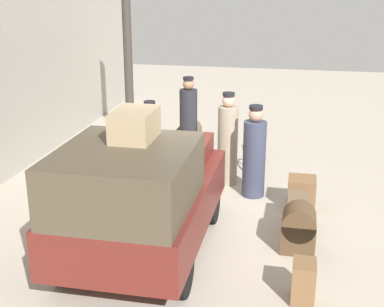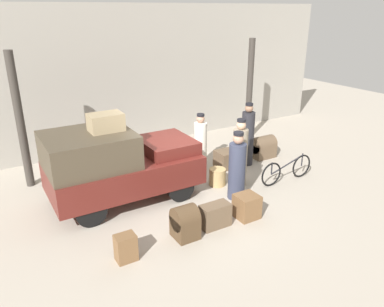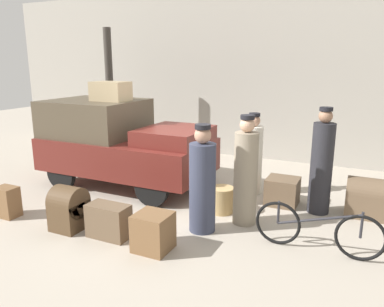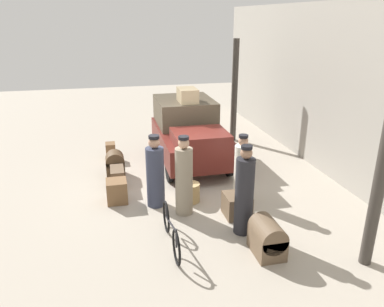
{
  "view_description": "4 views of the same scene",
  "coord_description": "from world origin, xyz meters",
  "px_view_note": "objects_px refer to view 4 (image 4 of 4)",
  "views": [
    {
      "loc": [
        -8.25,
        -1.57,
        3.84
      ],
      "look_at": [
        0.2,
        0.2,
        0.95
      ],
      "focal_mm": 50.0,
      "sensor_mm": 36.0,
      "label": 1
    },
    {
      "loc": [
        -4.27,
        -7.28,
        4.34
      ],
      "look_at": [
        0.2,
        0.2,
        0.95
      ],
      "focal_mm": 35.0,
      "sensor_mm": 36.0,
      "label": 2
    },
    {
      "loc": [
        3.04,
        -5.79,
        2.59
      ],
      "look_at": [
        0.2,
        0.2,
        0.95
      ],
      "focal_mm": 35.0,
      "sensor_mm": 36.0,
      "label": 3
    },
    {
      "loc": [
        8.59,
        -1.75,
        4.12
      ],
      "look_at": [
        0.2,
        0.2,
        0.95
      ],
      "focal_mm": 35.0,
      "sensor_mm": 36.0,
      "label": 4
    }
  ],
  "objects_px": {
    "porter_standing_middle": "(244,194)",
    "porter_with_bicycle": "(155,174)",
    "porter_carrying_trunk": "(184,179)",
    "trunk_barrel_dark": "(267,238)",
    "conductor_in_dark_uniform": "(242,171)",
    "trunk_on_truck_roof": "(188,95)",
    "suitcase_small_leather": "(118,178)",
    "truck": "(189,131)",
    "trunk_large_brown": "(117,191)",
    "wicker_basket": "(191,193)",
    "trunk_umber_medium": "(111,151)",
    "trunk_wicker_pale": "(115,164)",
    "suitcase_tan_flat": "(237,205)",
    "bicycle": "(171,231)"
  },
  "relations": [
    {
      "from": "bicycle",
      "to": "trunk_wicker_pale",
      "type": "bearing_deg",
      "value": -166.2
    },
    {
      "from": "suitcase_small_leather",
      "to": "trunk_on_truck_roof",
      "type": "distance_m",
      "value": 3.15
    },
    {
      "from": "trunk_large_brown",
      "to": "trunk_barrel_dark",
      "type": "relative_size",
      "value": 0.75
    },
    {
      "from": "truck",
      "to": "conductor_in_dark_uniform",
      "type": "distance_m",
      "value": 2.8
    },
    {
      "from": "suitcase_tan_flat",
      "to": "suitcase_small_leather",
      "type": "relative_size",
      "value": 0.89
    },
    {
      "from": "porter_standing_middle",
      "to": "trunk_barrel_dark",
      "type": "bearing_deg",
      "value": 12.57
    },
    {
      "from": "suitcase_tan_flat",
      "to": "trunk_barrel_dark",
      "type": "height_order",
      "value": "trunk_barrel_dark"
    },
    {
      "from": "porter_carrying_trunk",
      "to": "trunk_large_brown",
      "type": "height_order",
      "value": "porter_carrying_trunk"
    },
    {
      "from": "porter_standing_middle",
      "to": "trunk_on_truck_roof",
      "type": "relative_size",
      "value": 2.5
    },
    {
      "from": "suitcase_tan_flat",
      "to": "porter_standing_middle",
      "type": "bearing_deg",
      "value": -9.23
    },
    {
      "from": "truck",
      "to": "conductor_in_dark_uniform",
      "type": "relative_size",
      "value": 2.15
    },
    {
      "from": "porter_carrying_trunk",
      "to": "trunk_on_truck_roof",
      "type": "relative_size",
      "value": 2.41
    },
    {
      "from": "trunk_barrel_dark",
      "to": "suitcase_small_leather",
      "type": "relative_size",
      "value": 1.11
    },
    {
      "from": "suitcase_tan_flat",
      "to": "trunk_umber_medium",
      "type": "bearing_deg",
      "value": -147.88
    },
    {
      "from": "trunk_large_brown",
      "to": "trunk_barrel_dark",
      "type": "bearing_deg",
      "value": 43.73
    },
    {
      "from": "porter_carrying_trunk",
      "to": "trunk_barrel_dark",
      "type": "relative_size",
      "value": 2.5
    },
    {
      "from": "porter_with_bicycle",
      "to": "trunk_barrel_dark",
      "type": "relative_size",
      "value": 2.36
    },
    {
      "from": "truck",
      "to": "suitcase_small_leather",
      "type": "height_order",
      "value": "truck"
    },
    {
      "from": "suitcase_small_leather",
      "to": "wicker_basket",
      "type": "bearing_deg",
      "value": 54.13
    },
    {
      "from": "suitcase_tan_flat",
      "to": "trunk_on_truck_roof",
      "type": "distance_m",
      "value": 3.98
    },
    {
      "from": "porter_carrying_trunk",
      "to": "trunk_barrel_dark",
      "type": "bearing_deg",
      "value": 32.45
    },
    {
      "from": "truck",
      "to": "bicycle",
      "type": "height_order",
      "value": "truck"
    },
    {
      "from": "trunk_umber_medium",
      "to": "trunk_wicker_pale",
      "type": "distance_m",
      "value": 1.31
    },
    {
      "from": "trunk_barrel_dark",
      "to": "trunk_on_truck_roof",
      "type": "bearing_deg",
      "value": -175.76
    },
    {
      "from": "trunk_on_truck_roof",
      "to": "trunk_large_brown",
      "type": "bearing_deg",
      "value": -43.78
    },
    {
      "from": "trunk_large_brown",
      "to": "trunk_umber_medium",
      "type": "height_order",
      "value": "trunk_large_brown"
    },
    {
      "from": "suitcase_tan_flat",
      "to": "trunk_barrel_dark",
      "type": "xyz_separation_m",
      "value": [
        1.44,
        0.07,
        0.08
      ]
    },
    {
      "from": "trunk_umber_medium",
      "to": "trunk_barrel_dark",
      "type": "height_order",
      "value": "trunk_barrel_dark"
    },
    {
      "from": "conductor_in_dark_uniform",
      "to": "trunk_barrel_dark",
      "type": "relative_size",
      "value": 2.27
    },
    {
      "from": "truck",
      "to": "trunk_large_brown",
      "type": "relative_size",
      "value": 6.52
    },
    {
      "from": "trunk_large_brown",
      "to": "porter_with_bicycle",
      "type": "bearing_deg",
      "value": 67.2
    },
    {
      "from": "trunk_umber_medium",
      "to": "conductor_in_dark_uniform",
      "type": "bearing_deg",
      "value": 40.41
    },
    {
      "from": "conductor_in_dark_uniform",
      "to": "suitcase_small_leather",
      "type": "bearing_deg",
      "value": -116.26
    },
    {
      "from": "porter_with_bicycle",
      "to": "trunk_on_truck_roof",
      "type": "relative_size",
      "value": 2.28
    },
    {
      "from": "suitcase_tan_flat",
      "to": "trunk_umber_medium",
      "type": "relative_size",
      "value": 1.09
    },
    {
      "from": "bicycle",
      "to": "suitcase_small_leather",
      "type": "relative_size",
      "value": 2.7
    },
    {
      "from": "porter_standing_middle",
      "to": "porter_with_bicycle",
      "type": "xyz_separation_m",
      "value": [
        -1.55,
        -1.54,
        -0.09
      ]
    },
    {
      "from": "porter_standing_middle",
      "to": "conductor_in_dark_uniform",
      "type": "distance_m",
      "value": 1.41
    },
    {
      "from": "trunk_wicker_pale",
      "to": "trunk_on_truck_roof",
      "type": "relative_size",
      "value": 0.95
    },
    {
      "from": "trunk_on_truck_roof",
      "to": "wicker_basket",
      "type": "bearing_deg",
      "value": -11.16
    },
    {
      "from": "bicycle",
      "to": "trunk_umber_medium",
      "type": "relative_size",
      "value": 3.32
    },
    {
      "from": "porter_standing_middle",
      "to": "porter_with_bicycle",
      "type": "relative_size",
      "value": 1.1
    },
    {
      "from": "wicker_basket",
      "to": "suitcase_small_leather",
      "type": "xyz_separation_m",
      "value": [
        -1.18,
        -1.63,
        0.03
      ]
    },
    {
      "from": "porter_carrying_trunk",
      "to": "suitcase_small_leather",
      "type": "xyz_separation_m",
      "value": [
        -1.68,
        -1.37,
        -0.56
      ]
    },
    {
      "from": "porter_standing_middle",
      "to": "suitcase_tan_flat",
      "type": "distance_m",
      "value": 0.9
    },
    {
      "from": "trunk_barrel_dark",
      "to": "trunk_on_truck_roof",
      "type": "xyz_separation_m",
      "value": [
        -5.01,
        -0.37,
        1.66
      ]
    },
    {
      "from": "suitcase_small_leather",
      "to": "trunk_on_truck_roof",
      "type": "height_order",
      "value": "trunk_on_truck_roof"
    },
    {
      "from": "porter_with_bicycle",
      "to": "trunk_umber_medium",
      "type": "xyz_separation_m",
      "value": [
        -3.22,
        -0.93,
        -0.5
      ]
    },
    {
      "from": "conductor_in_dark_uniform",
      "to": "truck",
      "type": "bearing_deg",
      "value": -166.67
    },
    {
      "from": "trunk_large_brown",
      "to": "suitcase_small_leather",
      "type": "xyz_separation_m",
      "value": [
        -0.81,
        0.05,
        -0.01
      ]
    }
  ]
}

